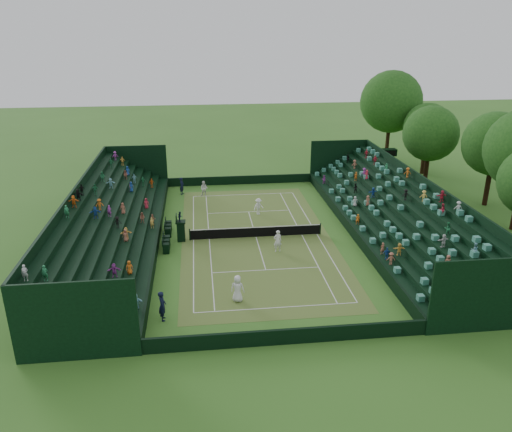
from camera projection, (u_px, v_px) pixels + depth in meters
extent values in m
plane|color=#376B22|center=(256.00, 237.00, 44.00)|extent=(160.00, 160.00, 0.00)
cube|color=#447F2A|center=(256.00, 237.00, 43.99)|extent=(12.97, 26.77, 0.01)
cube|color=black|center=(240.00, 180.00, 58.55)|extent=(17.17, 0.20, 1.00)
cube|color=black|center=(288.00, 336.00, 29.08)|extent=(17.17, 0.20, 1.00)
cube|color=black|center=(350.00, 228.00, 44.74)|extent=(0.20, 31.77, 1.00)
cube|color=black|center=(158.00, 236.00, 42.89)|extent=(0.20, 31.77, 1.00)
cube|color=black|center=(355.00, 227.00, 44.80)|extent=(0.80, 32.00, 1.00)
cube|color=black|center=(364.00, 225.00, 44.81)|extent=(0.80, 32.00, 1.45)
cube|color=black|center=(373.00, 222.00, 44.81)|extent=(0.80, 32.00, 1.90)
cube|color=black|center=(382.00, 219.00, 44.82)|extent=(0.80, 32.00, 2.35)
cube|color=black|center=(390.00, 217.00, 44.83)|extent=(0.80, 32.00, 2.80)
cube|color=black|center=(399.00, 214.00, 44.83)|extent=(0.80, 32.00, 3.25)
cube|color=black|center=(408.00, 211.00, 44.84)|extent=(0.80, 32.00, 3.70)
cube|color=black|center=(417.00, 208.00, 44.85)|extent=(0.80, 32.00, 4.15)
cube|color=black|center=(423.00, 204.00, 44.77)|extent=(0.20, 32.00, 4.90)
cube|color=black|center=(152.00, 237.00, 42.83)|extent=(0.80, 32.00, 1.00)
cube|color=black|center=(143.00, 235.00, 42.67)|extent=(0.80, 32.00, 1.45)
cube|color=black|center=(133.00, 233.00, 42.50)|extent=(0.80, 32.00, 1.90)
cube|color=black|center=(123.00, 231.00, 42.33)|extent=(0.80, 32.00, 2.35)
cube|color=black|center=(113.00, 229.00, 42.16)|extent=(0.80, 32.00, 2.80)
cube|color=black|center=(103.00, 227.00, 42.00)|extent=(0.80, 32.00, 3.25)
cube|color=black|center=(93.00, 225.00, 41.83)|extent=(0.80, 32.00, 3.70)
cube|color=black|center=(83.00, 222.00, 41.66)|extent=(0.80, 32.00, 4.15)
cube|color=black|center=(76.00, 219.00, 41.47)|extent=(0.20, 32.00, 4.90)
cylinder|color=black|center=(190.00, 235.00, 43.17)|extent=(0.10, 0.10, 1.06)
cylinder|color=black|center=(320.00, 229.00, 44.44)|extent=(0.10, 0.10, 1.06)
cube|color=black|center=(256.00, 232.00, 43.83)|extent=(11.57, 0.02, 0.86)
cube|color=white|center=(256.00, 227.00, 43.66)|extent=(11.57, 0.04, 0.07)
cylinder|color=black|center=(380.00, 167.00, 60.16)|extent=(0.16, 0.16, 3.00)
cylinder|color=black|center=(392.00, 167.00, 60.32)|extent=(0.16, 0.16, 3.00)
cube|color=black|center=(388.00, 152.00, 59.60)|extent=(2.00, 1.00, 0.80)
cylinder|color=black|center=(487.00, 189.00, 51.32)|extent=(0.50, 0.50, 3.48)
sphere|color=#1A4714|center=(495.00, 144.00, 49.63)|extent=(6.37, 6.37, 6.37)
cylinder|color=black|center=(426.00, 173.00, 57.06)|extent=(0.50, 0.50, 3.36)
sphere|color=#1A4714|center=(431.00, 133.00, 55.43)|extent=(6.15, 6.15, 6.15)
cylinder|color=black|center=(423.00, 161.00, 62.39)|extent=(0.50, 0.50, 3.17)
sphere|color=#1A4714|center=(427.00, 127.00, 60.85)|extent=(5.80, 5.80, 5.80)
cylinder|color=black|center=(387.00, 147.00, 67.26)|extent=(0.50, 0.50, 4.40)
sphere|color=#1A4714|center=(391.00, 102.00, 65.13)|extent=(8.04, 8.04, 8.04)
cube|color=black|center=(181.00, 231.00, 42.99)|extent=(0.67, 0.67, 1.71)
cube|color=black|center=(180.00, 222.00, 42.66)|extent=(0.86, 0.86, 0.10)
cube|color=black|center=(176.00, 218.00, 42.51)|extent=(0.08, 0.86, 0.67)
imported|color=black|center=(180.00, 216.00, 42.49)|extent=(0.41, 0.49, 0.88)
cube|color=black|center=(166.00, 248.00, 40.78)|extent=(0.52, 0.52, 0.84)
cube|color=black|center=(162.00, 243.00, 40.56)|extent=(0.06, 0.52, 0.52)
cube|color=black|center=(167.00, 244.00, 41.52)|extent=(0.52, 0.52, 0.84)
cube|color=black|center=(163.00, 239.00, 41.30)|extent=(0.06, 0.52, 0.52)
cube|color=black|center=(167.00, 241.00, 42.26)|extent=(0.52, 0.52, 0.84)
cube|color=black|center=(163.00, 235.00, 42.05)|extent=(0.06, 0.52, 0.52)
cube|color=black|center=(168.00, 232.00, 43.93)|extent=(0.52, 0.52, 0.84)
cube|color=black|center=(165.00, 227.00, 43.72)|extent=(0.06, 0.52, 0.52)
cube|color=black|center=(168.00, 229.00, 44.67)|extent=(0.52, 0.52, 0.84)
cube|color=black|center=(165.00, 224.00, 44.46)|extent=(0.06, 0.52, 0.52)
cube|color=black|center=(169.00, 226.00, 45.42)|extent=(0.52, 0.52, 0.84)
cube|color=black|center=(166.00, 220.00, 45.20)|extent=(0.06, 0.52, 0.52)
imported|color=white|center=(238.00, 289.00, 33.46)|extent=(1.06, 0.85, 1.90)
imported|color=white|center=(278.00, 241.00, 40.88)|extent=(0.74, 0.54, 1.89)
imported|color=silver|center=(204.00, 189.00, 54.40)|extent=(0.97, 0.86, 1.66)
imported|color=white|center=(258.00, 206.00, 49.02)|extent=(1.24, 1.04, 1.66)
imported|color=black|center=(182.00, 186.00, 54.89)|extent=(0.65, 0.80, 1.92)
imported|color=black|center=(162.00, 306.00, 31.30)|extent=(0.55, 0.78, 2.01)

